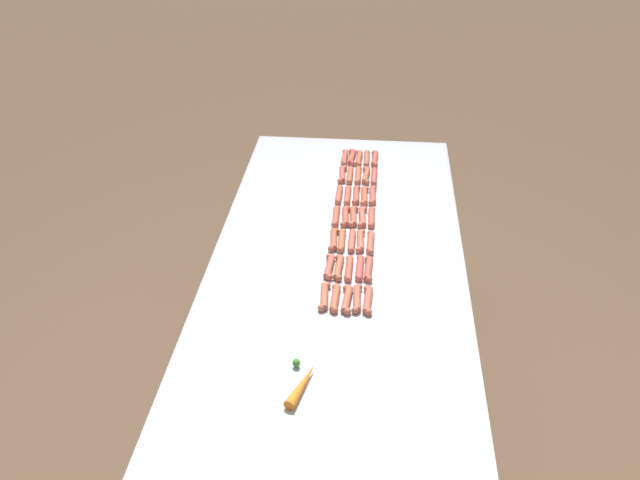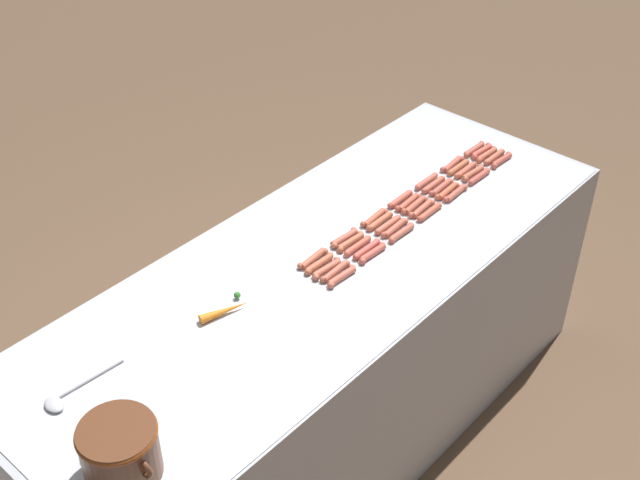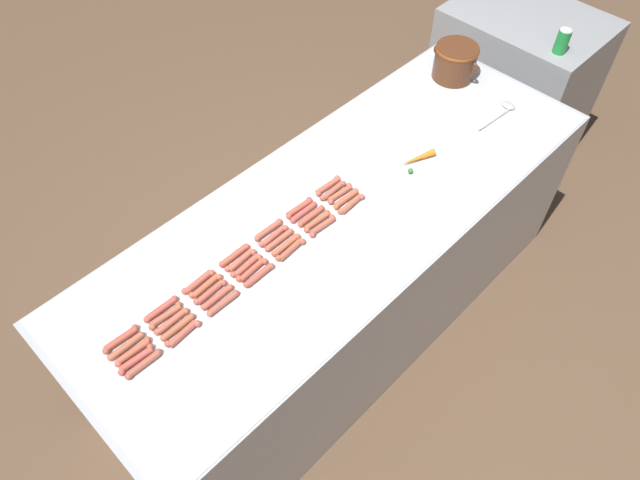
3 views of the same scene
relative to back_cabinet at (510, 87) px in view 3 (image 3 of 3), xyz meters
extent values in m
plane|color=brown|center=(0.19, -1.70, -0.47)|extent=(20.00, 20.00, 0.00)
cube|color=#ADAFB5|center=(0.19, -1.70, -0.02)|extent=(0.88, 2.42, 0.89)
cube|color=silver|center=(0.19, -1.70, 0.42)|extent=(0.86, 2.38, 0.00)
cube|color=#939599|center=(0.00, 0.00, 0.00)|extent=(0.83, 0.63, 0.94)
cylinder|color=#B54F3D|center=(0.08, -2.68, 0.44)|extent=(0.03, 0.12, 0.02)
sphere|color=#B54F3D|center=(0.09, -2.74, 0.44)|extent=(0.02, 0.02, 0.02)
sphere|color=#B54F3D|center=(0.08, -2.62, 0.44)|extent=(0.02, 0.02, 0.02)
cylinder|color=#B85043|center=(0.08, -2.52, 0.44)|extent=(0.03, 0.12, 0.02)
sphere|color=#B85043|center=(0.08, -2.57, 0.44)|extent=(0.02, 0.02, 0.02)
sphere|color=#B85043|center=(0.08, -2.46, 0.44)|extent=(0.02, 0.02, 0.02)
cylinder|color=#B95543|center=(0.08, -2.35, 0.44)|extent=(0.03, 0.12, 0.02)
sphere|color=#B95543|center=(0.08, -2.41, 0.44)|extent=(0.02, 0.02, 0.02)
sphere|color=#B95543|center=(0.09, -2.29, 0.44)|extent=(0.02, 0.02, 0.02)
cylinder|color=#B9543E|center=(0.08, -2.18, 0.44)|extent=(0.03, 0.12, 0.02)
sphere|color=#B9543E|center=(0.08, -2.24, 0.44)|extent=(0.02, 0.02, 0.02)
sphere|color=#B9543E|center=(0.08, -2.12, 0.44)|extent=(0.02, 0.02, 0.02)
cylinder|color=#B15944|center=(0.08, -2.01, 0.44)|extent=(0.03, 0.12, 0.02)
sphere|color=#B15944|center=(0.08, -2.07, 0.44)|extent=(0.02, 0.02, 0.02)
sphere|color=#B15944|center=(0.08, -1.95, 0.44)|extent=(0.02, 0.02, 0.02)
cylinder|color=#B55040|center=(0.08, -1.84, 0.44)|extent=(0.03, 0.12, 0.02)
sphere|color=#B55040|center=(0.09, -1.90, 0.44)|extent=(0.02, 0.02, 0.02)
sphere|color=#B55040|center=(0.08, -1.79, 0.44)|extent=(0.02, 0.02, 0.02)
cylinder|color=#BD5A46|center=(0.08, -1.67, 0.44)|extent=(0.03, 0.12, 0.02)
sphere|color=#BD5A46|center=(0.08, -1.73, 0.44)|extent=(0.02, 0.02, 0.02)
sphere|color=#BD5A46|center=(0.08, -1.62, 0.44)|extent=(0.02, 0.02, 0.02)
cylinder|color=#B65D43|center=(0.12, -2.68, 0.44)|extent=(0.03, 0.12, 0.02)
sphere|color=#B65D43|center=(0.12, -2.74, 0.44)|extent=(0.02, 0.02, 0.02)
sphere|color=#B65D43|center=(0.12, -2.62, 0.44)|extent=(0.02, 0.02, 0.02)
cylinder|color=#B25B41|center=(0.12, -2.52, 0.44)|extent=(0.03, 0.12, 0.02)
sphere|color=#B25B41|center=(0.12, -2.58, 0.44)|extent=(0.02, 0.02, 0.02)
sphere|color=#B25B41|center=(0.11, -2.46, 0.44)|extent=(0.02, 0.02, 0.02)
cylinder|color=#BE5A3D|center=(0.12, -2.34, 0.44)|extent=(0.03, 0.12, 0.02)
sphere|color=#BE5A3D|center=(0.11, -2.40, 0.44)|extent=(0.02, 0.02, 0.02)
sphere|color=#BE5A3D|center=(0.12, -2.28, 0.44)|extent=(0.02, 0.02, 0.02)
cylinder|color=#BC5C47|center=(0.12, -2.18, 0.44)|extent=(0.03, 0.12, 0.02)
sphere|color=#BC5C47|center=(0.11, -2.24, 0.44)|extent=(0.02, 0.02, 0.02)
sphere|color=#BC5C47|center=(0.12, -2.12, 0.44)|extent=(0.02, 0.02, 0.02)
cylinder|color=#B75A45|center=(0.12, -2.01, 0.44)|extent=(0.03, 0.12, 0.02)
sphere|color=#B75A45|center=(0.12, -2.07, 0.44)|extent=(0.02, 0.02, 0.02)
sphere|color=#B75A45|center=(0.12, -1.96, 0.44)|extent=(0.02, 0.02, 0.02)
cylinder|color=#BC4F44|center=(0.11, -1.85, 0.44)|extent=(0.03, 0.12, 0.02)
sphere|color=#BC4F44|center=(0.12, -1.91, 0.44)|extent=(0.02, 0.02, 0.02)
sphere|color=#BC4F44|center=(0.11, -1.79, 0.44)|extent=(0.02, 0.02, 0.02)
cylinder|color=#B05A45|center=(0.12, -1.68, 0.44)|extent=(0.03, 0.12, 0.02)
sphere|color=#B05A45|center=(0.11, -1.74, 0.44)|extent=(0.02, 0.02, 0.02)
sphere|color=#B05A45|center=(0.12, -1.62, 0.44)|extent=(0.02, 0.02, 0.02)
cylinder|color=#B85A40|center=(0.15, -2.68, 0.44)|extent=(0.03, 0.12, 0.02)
sphere|color=#B85A40|center=(0.15, -2.74, 0.44)|extent=(0.02, 0.02, 0.02)
sphere|color=#B85A40|center=(0.15, -2.62, 0.44)|extent=(0.02, 0.02, 0.02)
cylinder|color=#BE5C45|center=(0.15, -2.52, 0.44)|extent=(0.03, 0.12, 0.02)
sphere|color=#BE5C45|center=(0.15, -2.58, 0.44)|extent=(0.02, 0.02, 0.02)
sphere|color=#BE5C45|center=(0.15, -2.46, 0.44)|extent=(0.02, 0.02, 0.02)
cylinder|color=#B15544|center=(0.15, -2.35, 0.44)|extent=(0.03, 0.12, 0.02)
sphere|color=#B15544|center=(0.15, -2.41, 0.44)|extent=(0.02, 0.02, 0.02)
sphere|color=#B15544|center=(0.15, -2.29, 0.44)|extent=(0.02, 0.02, 0.02)
cylinder|color=#B65741|center=(0.15, -2.18, 0.44)|extent=(0.03, 0.12, 0.02)
sphere|color=#B65741|center=(0.15, -2.24, 0.44)|extent=(0.02, 0.02, 0.02)
sphere|color=#B65741|center=(0.16, -2.12, 0.44)|extent=(0.02, 0.02, 0.02)
cylinder|color=#B95B46|center=(0.15, -2.01, 0.44)|extent=(0.02, 0.12, 0.02)
sphere|color=#B95B46|center=(0.15, -2.07, 0.44)|extent=(0.02, 0.02, 0.02)
sphere|color=#B95B46|center=(0.15, -1.95, 0.44)|extent=(0.02, 0.02, 0.02)
cylinder|color=#BA543F|center=(0.15, -1.84, 0.44)|extent=(0.03, 0.12, 0.02)
sphere|color=#BA543F|center=(0.15, -1.90, 0.44)|extent=(0.02, 0.02, 0.02)
sphere|color=#BA543F|center=(0.15, -1.78, 0.44)|extent=(0.02, 0.02, 0.02)
cylinder|color=#B45C45|center=(0.15, -1.67, 0.44)|extent=(0.03, 0.12, 0.02)
sphere|color=#B45C45|center=(0.15, -1.73, 0.44)|extent=(0.02, 0.02, 0.02)
sphere|color=#B45C45|center=(0.14, -1.61, 0.44)|extent=(0.02, 0.02, 0.02)
cylinder|color=#BD5044|center=(0.18, -2.69, 0.44)|extent=(0.03, 0.12, 0.02)
sphere|color=#BD5044|center=(0.19, -2.75, 0.44)|extent=(0.02, 0.02, 0.02)
sphere|color=#BD5044|center=(0.18, -2.63, 0.44)|extent=(0.02, 0.02, 0.02)
cylinder|color=#B35D3D|center=(0.18, -2.52, 0.44)|extent=(0.02, 0.12, 0.02)
sphere|color=#B35D3D|center=(0.18, -2.58, 0.44)|extent=(0.02, 0.02, 0.02)
sphere|color=#B35D3D|center=(0.18, -2.46, 0.44)|extent=(0.02, 0.02, 0.02)
cylinder|color=#BB5744|center=(0.18, -2.34, 0.44)|extent=(0.03, 0.12, 0.02)
sphere|color=#BB5744|center=(0.18, -2.40, 0.44)|extent=(0.02, 0.02, 0.02)
sphere|color=#BB5744|center=(0.18, -2.29, 0.44)|extent=(0.02, 0.02, 0.02)
cylinder|color=#B6533F|center=(0.18, -2.18, 0.44)|extent=(0.03, 0.12, 0.02)
sphere|color=#B6533F|center=(0.18, -2.24, 0.44)|extent=(0.02, 0.02, 0.02)
sphere|color=#B6533F|center=(0.19, -2.12, 0.44)|extent=(0.02, 0.02, 0.02)
cylinder|color=#B75D3F|center=(0.19, -2.01, 0.44)|extent=(0.03, 0.12, 0.02)
sphere|color=#B75D3F|center=(0.18, -2.07, 0.44)|extent=(0.02, 0.02, 0.02)
sphere|color=#B75D3F|center=(0.19, -1.95, 0.44)|extent=(0.02, 0.02, 0.02)
cylinder|color=#B05C40|center=(0.18, -1.84, 0.44)|extent=(0.03, 0.12, 0.02)
sphere|color=#B05C40|center=(0.19, -1.90, 0.44)|extent=(0.02, 0.02, 0.02)
sphere|color=#B05C40|center=(0.18, -1.78, 0.44)|extent=(0.02, 0.02, 0.02)
cylinder|color=#BC5C3D|center=(0.18, -1.68, 0.44)|extent=(0.03, 0.12, 0.02)
sphere|color=#BC5C3D|center=(0.19, -1.73, 0.44)|extent=(0.02, 0.02, 0.02)
sphere|color=#BC5C3D|center=(0.18, -1.62, 0.44)|extent=(0.02, 0.02, 0.02)
cylinder|color=#B05743|center=(0.21, -2.68, 0.44)|extent=(0.03, 0.12, 0.02)
sphere|color=#B05743|center=(0.22, -2.74, 0.44)|extent=(0.02, 0.02, 0.02)
sphere|color=#B05743|center=(0.21, -2.62, 0.44)|extent=(0.02, 0.02, 0.02)
cylinder|color=#B75646|center=(0.21, -2.52, 0.44)|extent=(0.03, 0.12, 0.02)
sphere|color=#B75646|center=(0.21, -2.58, 0.44)|extent=(0.02, 0.02, 0.02)
sphere|color=#B75646|center=(0.22, -2.46, 0.44)|extent=(0.02, 0.02, 0.02)
cylinder|color=#B25844|center=(0.22, -2.35, 0.44)|extent=(0.03, 0.12, 0.02)
sphere|color=#B25844|center=(0.22, -2.41, 0.44)|extent=(0.02, 0.02, 0.02)
sphere|color=#B25844|center=(0.22, -2.29, 0.44)|extent=(0.02, 0.02, 0.02)
cylinder|color=#B55442|center=(0.22, -2.18, 0.44)|extent=(0.03, 0.12, 0.02)
sphere|color=#B55442|center=(0.22, -2.24, 0.44)|extent=(0.02, 0.02, 0.02)
sphere|color=#B55442|center=(0.22, -2.12, 0.44)|extent=(0.02, 0.02, 0.02)
cylinder|color=#B0573E|center=(0.21, -2.01, 0.44)|extent=(0.03, 0.12, 0.02)
sphere|color=#B0573E|center=(0.21, -2.07, 0.44)|extent=(0.02, 0.02, 0.02)
sphere|color=#B0573E|center=(0.22, -1.96, 0.44)|extent=(0.02, 0.02, 0.02)
cylinder|color=#B45846|center=(0.22, -1.85, 0.44)|extent=(0.03, 0.12, 0.02)
sphere|color=#B45846|center=(0.22, -1.90, 0.44)|extent=(0.02, 0.02, 0.02)
sphere|color=#B45846|center=(0.21, -1.79, 0.44)|extent=(0.02, 0.02, 0.02)
cylinder|color=#B25C43|center=(0.22, -1.68, 0.44)|extent=(0.03, 0.12, 0.02)
sphere|color=#B25C43|center=(0.22, -1.74, 0.44)|extent=(0.02, 0.02, 0.02)
sphere|color=#B25C43|center=(0.22, -1.62, 0.44)|extent=(0.02, 0.02, 0.02)
cylinder|color=#562D19|center=(-0.01, -0.69, 0.51)|extent=(0.20, 0.20, 0.17)
torus|color=brown|center=(-0.01, -0.69, 0.58)|extent=(0.21, 0.21, 0.02)
torus|color=#562D19|center=(-0.11, -0.69, 0.53)|extent=(0.06, 0.01, 0.06)
torus|color=#562D19|center=(0.09, -0.69, 0.53)|extent=(0.06, 0.01, 0.06)
cylinder|color=#B7B7BC|center=(0.33, -0.83, 0.43)|extent=(0.03, 0.22, 0.01)
ellipsoid|color=#B7B7BC|center=(0.32, -0.70, 0.43)|extent=(0.07, 0.06, 0.02)
cone|color=orange|center=(0.24, -1.29, 0.44)|extent=(0.08, 0.17, 0.03)
sphere|color=#387F2D|center=(0.27, -1.37, 0.44)|extent=(0.02, 0.02, 0.02)
cylinder|color=#1E8C38|center=(0.28, -0.20, 0.53)|extent=(0.07, 0.07, 0.12)
cylinder|color=silver|center=(0.28, -0.20, 0.59)|extent=(0.06, 0.06, 0.00)
camera|label=1|loc=(0.08, 0.02, 1.75)|focal=38.10mm
camera|label=2|loc=(-1.31, -0.01, 2.22)|focal=46.70mm
camera|label=3|loc=(1.25, -2.90, 2.19)|focal=33.01mm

